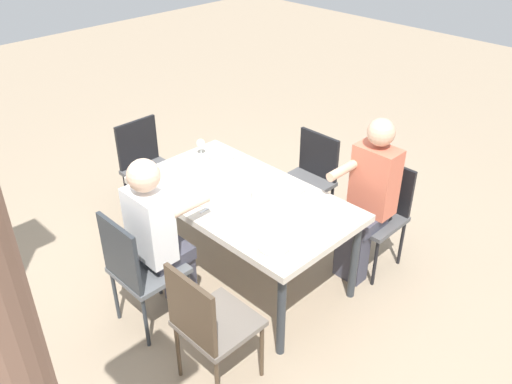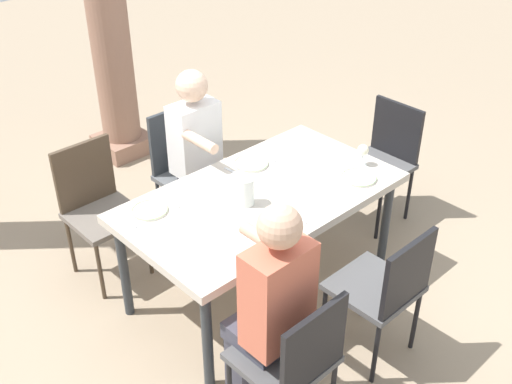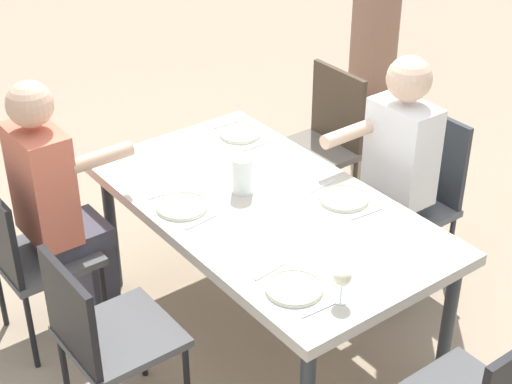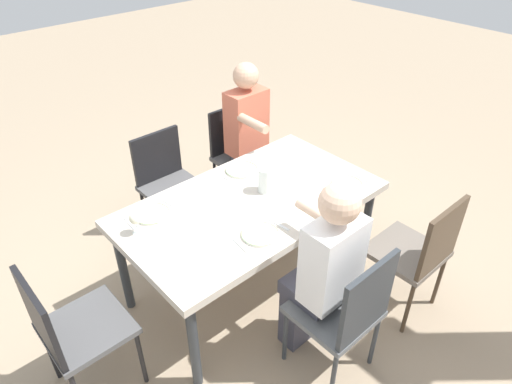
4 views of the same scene
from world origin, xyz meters
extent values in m
plane|color=gray|center=(0.00, 0.00, 0.00)|extent=(16.00, 16.00, 0.00)
cube|color=beige|center=(0.00, 0.00, 0.73)|extent=(1.73, 0.97, 0.05)
cylinder|color=#2D3338|center=(-0.79, 0.40, 0.35)|extent=(0.06, 0.06, 0.70)
cylinder|color=#2D3338|center=(0.79, 0.40, 0.35)|extent=(0.06, 0.06, 0.70)
cylinder|color=#2D3338|center=(-0.79, -0.40, 0.35)|extent=(0.06, 0.06, 0.70)
cylinder|color=#2D3338|center=(0.79, -0.40, 0.35)|extent=(0.06, 0.06, 0.70)
cube|color=#6A6158|center=(-0.64, 0.82, 0.47)|extent=(0.44, 0.44, 0.04)
cube|color=#473828|center=(-0.64, 1.02, 0.70)|extent=(0.42, 0.03, 0.47)
cylinder|color=#473828|center=(-0.83, 0.63, 0.23)|extent=(0.03, 0.03, 0.45)
cylinder|color=#473828|center=(-0.45, 0.63, 0.23)|extent=(0.03, 0.03, 0.45)
cylinder|color=#473828|center=(-0.45, 1.01, 0.23)|extent=(0.03, 0.03, 0.45)
cube|color=#4F4F50|center=(-0.64, -0.82, 0.45)|extent=(0.44, 0.44, 0.04)
cube|color=black|center=(-0.64, -1.02, 0.67)|extent=(0.42, 0.03, 0.44)
cylinder|color=black|center=(-0.45, -0.63, 0.22)|extent=(0.03, 0.03, 0.43)
cylinder|color=black|center=(-0.83, -0.63, 0.22)|extent=(0.03, 0.03, 0.43)
cylinder|color=black|center=(-0.45, -1.01, 0.22)|extent=(0.03, 0.03, 0.43)
cylinder|color=black|center=(-0.83, -1.01, 0.22)|extent=(0.03, 0.03, 0.43)
cube|color=#5B5E61|center=(0.09, 0.82, 0.46)|extent=(0.44, 0.44, 0.04)
cube|color=#2D3338|center=(0.09, 1.02, 0.70)|extent=(0.42, 0.03, 0.49)
cylinder|color=#2D3338|center=(-0.10, 0.63, 0.22)|extent=(0.03, 0.03, 0.44)
cylinder|color=#2D3338|center=(0.28, 0.63, 0.22)|extent=(0.03, 0.03, 0.44)
cylinder|color=#2D3338|center=(-0.10, 1.01, 0.22)|extent=(0.03, 0.03, 0.44)
cylinder|color=#2D3338|center=(0.28, 1.01, 0.22)|extent=(0.03, 0.03, 0.44)
cube|color=#4F4F50|center=(0.09, -0.82, 0.47)|extent=(0.44, 0.44, 0.04)
cube|color=black|center=(0.09, -1.02, 0.68)|extent=(0.42, 0.03, 0.42)
cylinder|color=black|center=(0.28, -0.63, 0.22)|extent=(0.03, 0.03, 0.45)
cylinder|color=black|center=(-0.10, -0.63, 0.22)|extent=(0.03, 0.03, 0.45)
cylinder|color=black|center=(0.28, -1.01, 0.22)|extent=(0.03, 0.03, 0.45)
cylinder|color=black|center=(-0.10, -1.01, 0.22)|extent=(0.03, 0.03, 0.45)
cube|color=#4F4F50|center=(1.21, 0.00, 0.47)|extent=(0.44, 0.44, 0.04)
cube|color=black|center=(1.41, 0.00, 0.70)|extent=(0.03, 0.42, 0.45)
cylinder|color=black|center=(1.02, 0.19, 0.23)|extent=(0.03, 0.03, 0.45)
cylinder|color=black|center=(1.02, -0.19, 0.23)|extent=(0.03, 0.03, 0.45)
cylinder|color=black|center=(1.40, 0.19, 0.23)|extent=(0.03, 0.03, 0.45)
cylinder|color=black|center=(1.40, -0.19, 0.23)|extent=(0.03, 0.03, 0.45)
cube|color=#3F3F4C|center=(-0.64, -0.58, 0.23)|extent=(0.24, 0.14, 0.46)
cube|color=#3F3F4C|center=(-0.64, -0.67, 0.51)|extent=(0.28, 0.32, 0.10)
cube|color=#CC664C|center=(-0.64, -0.78, 0.83)|extent=(0.34, 0.20, 0.55)
sphere|color=tan|center=(-0.64, -0.78, 1.23)|extent=(0.21, 0.21, 0.21)
cylinder|color=tan|center=(-0.50, -0.54, 0.96)|extent=(0.07, 0.30, 0.07)
cube|color=#3F3F4C|center=(0.09, 0.57, 0.23)|extent=(0.24, 0.14, 0.46)
cube|color=#3F3F4C|center=(0.09, 0.66, 0.51)|extent=(0.28, 0.32, 0.10)
cube|color=white|center=(0.09, 0.77, 0.82)|extent=(0.34, 0.20, 0.51)
sphere|color=beige|center=(0.09, 0.77, 1.20)|extent=(0.22, 0.22, 0.22)
cylinder|color=beige|center=(-0.05, 0.53, 0.93)|extent=(0.07, 0.30, 0.07)
cylinder|color=white|center=(-0.62, 0.31, 0.76)|extent=(0.21, 0.21, 0.01)
torus|color=#A4C786|center=(-0.62, 0.31, 0.77)|extent=(0.21, 0.21, 0.01)
cube|color=silver|center=(-0.77, 0.31, 0.76)|extent=(0.02, 0.17, 0.01)
cube|color=silver|center=(-0.47, 0.31, 0.76)|extent=(0.02, 0.17, 0.01)
cylinder|color=white|center=(-0.20, -0.32, 0.76)|extent=(0.23, 0.23, 0.01)
torus|color=#A4C786|center=(-0.20, -0.32, 0.77)|extent=(0.24, 0.24, 0.01)
cube|color=silver|center=(-0.35, -0.32, 0.76)|extent=(0.03, 0.17, 0.01)
cube|color=silver|center=(-0.05, -0.32, 0.76)|extent=(0.03, 0.17, 0.01)
cylinder|color=white|center=(0.19, 0.30, 0.76)|extent=(0.23, 0.23, 0.01)
torus|color=#A4C786|center=(0.19, 0.30, 0.77)|extent=(0.23, 0.23, 0.01)
cube|color=silver|center=(0.04, 0.30, 0.76)|extent=(0.03, 0.17, 0.01)
cube|color=silver|center=(0.34, 0.30, 0.76)|extent=(0.03, 0.17, 0.01)
cylinder|color=white|center=(0.57, -0.30, 0.76)|extent=(0.23, 0.23, 0.01)
torus|color=#A4C786|center=(0.57, -0.30, 0.77)|extent=(0.23, 0.23, 0.01)
cylinder|color=white|center=(0.73, -0.20, 0.76)|extent=(0.06, 0.06, 0.00)
cylinder|color=white|center=(0.73, -0.20, 0.80)|extent=(0.01, 0.01, 0.07)
sphere|color=#F2EFCC|center=(0.73, -0.20, 0.87)|extent=(0.08, 0.08, 0.08)
cube|color=silver|center=(0.42, -0.30, 0.76)|extent=(0.04, 0.17, 0.01)
cube|color=silver|center=(0.72, -0.30, 0.76)|extent=(0.03, 0.17, 0.01)
cylinder|color=white|center=(-0.15, -0.02, 0.85)|extent=(0.10, 0.10, 0.18)
cylinder|color=#EFEAC6|center=(-0.15, -0.02, 0.82)|extent=(0.09, 0.09, 0.11)
camera|label=1|loc=(-2.49, 2.34, 2.88)|focal=37.39mm
camera|label=2|loc=(-2.22, -2.31, 2.80)|focal=43.36mm
camera|label=3|loc=(2.46, -1.91, 2.69)|focal=56.65mm
camera|label=4|loc=(1.62, 1.86, 2.53)|focal=32.35mm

